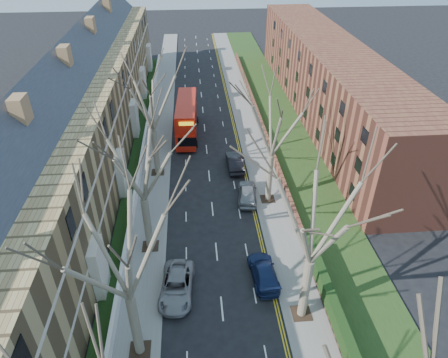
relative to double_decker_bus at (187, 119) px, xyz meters
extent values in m
cube|color=slate|center=(-3.70, 1.76, -2.15)|extent=(3.00, 102.00, 0.12)
cube|color=slate|center=(8.30, 1.76, -2.15)|extent=(3.00, 102.00, 0.12)
cube|color=olive|center=(-11.50, -6.24, 2.79)|extent=(9.00, 78.00, 10.00)
cube|color=#2D3138|center=(-11.50, -6.24, 8.79)|extent=(4.67, 78.00, 4.67)
cube|color=silver|center=(-7.05, -6.24, 1.29)|extent=(0.12, 78.00, 0.35)
cube|color=silver|center=(-7.05, -6.24, 4.79)|extent=(0.12, 78.00, 0.35)
cube|color=brown|center=(19.80, 5.76, 2.79)|extent=(8.00, 54.00, 10.00)
cube|color=brown|center=(10.00, 5.76, -1.64)|extent=(0.35, 54.00, 0.90)
cube|color=white|center=(-5.35, -6.24, -1.59)|extent=(0.30, 78.00, 1.00)
cube|color=#223914|center=(12.80, 1.76, -2.06)|extent=(6.00, 102.00, 0.06)
cylinder|color=#746653|center=(-3.40, -31.24, 0.54)|extent=(0.64, 0.64, 5.25)
cube|color=#2D2116|center=(-3.40, -31.24, -2.07)|extent=(1.40, 1.40, 0.05)
cylinder|color=#746653|center=(-3.40, -21.24, 0.45)|extent=(0.64, 0.64, 5.07)
cube|color=#2D2116|center=(-3.40, -21.24, -2.07)|extent=(1.40, 1.40, 0.05)
cylinder|color=#746653|center=(-3.40, -9.24, 0.54)|extent=(0.60, 0.60, 5.25)
cube|color=#2D2116|center=(-3.40, -9.24, -2.07)|extent=(1.40, 1.40, 0.05)
cylinder|color=#746653|center=(8.00, -29.24, 0.54)|extent=(0.64, 0.64, 5.25)
cube|color=#2D2116|center=(8.00, -29.24, -2.07)|extent=(1.40, 1.40, 0.05)
cylinder|color=#746653|center=(8.00, -15.24, 0.45)|extent=(0.60, 0.60, 5.07)
cube|color=#2D2116|center=(8.00, -15.24, -2.07)|extent=(1.40, 1.40, 0.05)
cube|color=#B61A0D|center=(0.00, 0.00, -0.79)|extent=(2.88, 10.82, 2.15)
cube|color=#B61A0D|center=(0.00, 0.00, 1.26)|extent=(2.86, 10.28, 1.95)
cube|color=black|center=(0.00, 0.00, -0.35)|extent=(2.87, 9.96, 0.88)
cube|color=black|center=(0.00, 0.00, 1.36)|extent=(2.86, 9.75, 0.88)
imported|color=gray|center=(-1.00, -26.46, -1.48)|extent=(2.90, 5.46, 1.46)
imported|color=#16244F|center=(5.82, -25.56, -1.51)|extent=(2.20, 4.89, 1.39)
imported|color=gray|center=(5.94, -14.92, -1.42)|extent=(2.39, 4.82, 1.58)
imported|color=black|center=(5.31, -8.84, -1.42)|extent=(1.75, 4.81, 1.58)
camera|label=1|loc=(0.85, -47.39, 22.09)|focal=32.00mm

